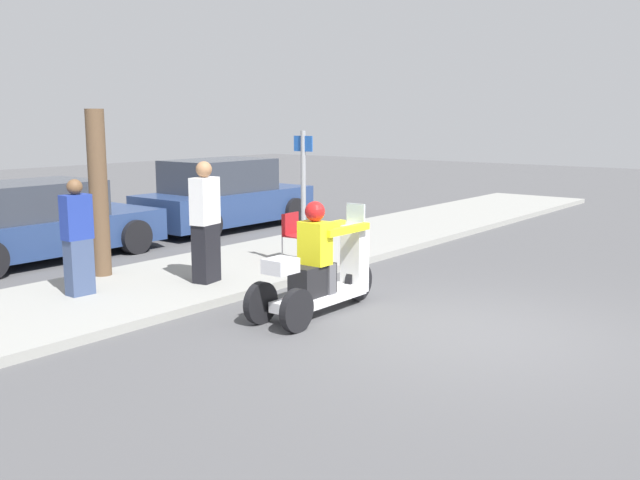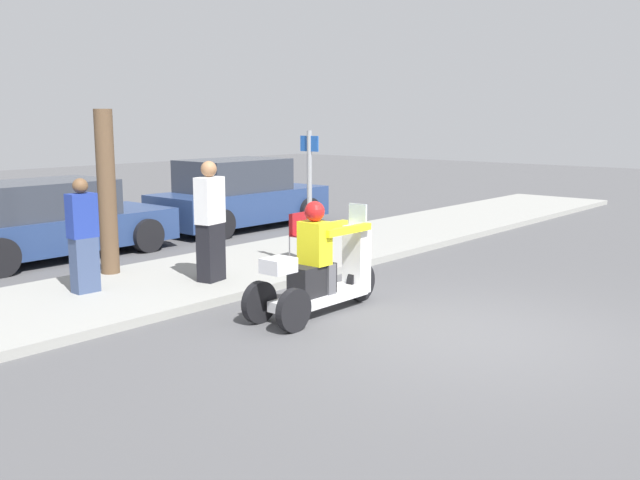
# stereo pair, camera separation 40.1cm
# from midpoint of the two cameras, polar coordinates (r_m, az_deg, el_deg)

# --- Properties ---
(ground_plane) EXTENTS (60.00, 60.00, 0.00)m
(ground_plane) POSITION_cam_midpoint_polar(r_m,az_deg,el_deg) (8.68, 10.67, -7.27)
(ground_plane) COLOR #4C4C4F
(sidewalk_strip) EXTENTS (28.00, 2.80, 0.12)m
(sidewalk_strip) POSITION_cam_midpoint_polar(r_m,az_deg,el_deg) (11.45, -10.21, -2.79)
(sidewalk_strip) COLOR gray
(sidewalk_strip) RESTS_ON ground
(motorcycle_trike) EXTENTS (2.22, 0.68, 1.48)m
(motorcycle_trike) POSITION_cam_midpoint_polar(r_m,az_deg,el_deg) (9.21, -1.21, -2.66)
(motorcycle_trike) COLOR black
(motorcycle_trike) RESTS_ON ground
(spectator_far_back) EXTENTS (0.39, 0.24, 1.59)m
(spectator_far_back) POSITION_cam_midpoint_polar(r_m,az_deg,el_deg) (10.26, -19.89, 0.03)
(spectator_far_back) COLOR #38476B
(spectator_far_back) RESTS_ON sidewalk_strip
(spectator_mid_group) EXTENTS (0.46, 0.33, 1.78)m
(spectator_mid_group) POSITION_cam_midpoint_polar(r_m,az_deg,el_deg) (10.56, -10.23, 1.23)
(spectator_mid_group) COLOR black
(spectator_mid_group) RESTS_ON sidewalk_strip
(folding_chair_set_back) EXTENTS (0.48, 0.48, 0.82)m
(folding_chair_set_back) POSITION_cam_midpoint_polar(r_m,az_deg,el_deg) (11.94, -2.90, 0.63)
(folding_chair_set_back) COLOR #A5A8AD
(folding_chair_set_back) RESTS_ON sidewalk_strip
(parked_car_lot_right) EXTENTS (4.24, 1.93, 1.59)m
(parked_car_lot_right) POSITION_cam_midpoint_polar(r_m,az_deg,el_deg) (16.43, -8.37, 3.47)
(parked_car_lot_right) COLOR navy
(parked_car_lot_right) RESTS_ON ground
(parked_car_lot_center) EXTENTS (4.35, 1.96, 1.41)m
(parked_car_lot_center) POSITION_cam_midpoint_polar(r_m,az_deg,el_deg) (13.67, -22.62, 1.24)
(parked_car_lot_center) COLOR navy
(parked_car_lot_center) RESTS_ON ground
(tree_trunk) EXTENTS (0.28, 0.28, 2.53)m
(tree_trunk) POSITION_cam_midpoint_polar(r_m,az_deg,el_deg) (11.37, -18.27, 3.55)
(tree_trunk) COLOR brown
(tree_trunk) RESTS_ON sidewalk_strip
(street_sign) EXTENTS (0.08, 0.36, 2.20)m
(street_sign) POSITION_cam_midpoint_polar(r_m,az_deg,el_deg) (11.20, -2.37, 3.61)
(street_sign) COLOR gray
(street_sign) RESTS_ON sidewalk_strip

